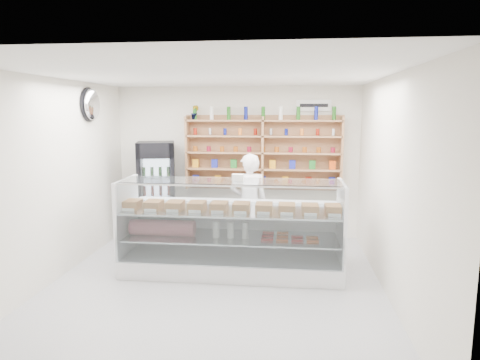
# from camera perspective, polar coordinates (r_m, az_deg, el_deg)

# --- Properties ---
(room) EXTENTS (5.00, 5.00, 5.00)m
(room) POSITION_cam_1_polar(r_m,az_deg,el_deg) (5.57, -3.53, -0.60)
(room) COLOR #B0AFB4
(room) RESTS_ON ground
(display_counter) EXTENTS (3.17, 0.95, 1.38)m
(display_counter) POSITION_cam_1_polar(r_m,az_deg,el_deg) (6.31, -1.17, -9.04)
(display_counter) COLOR white
(display_counter) RESTS_ON floor
(shop_worker) EXTENTS (0.67, 0.50, 1.67)m
(shop_worker) POSITION_cam_1_polar(r_m,az_deg,el_deg) (7.06, 1.22, -3.18)
(shop_worker) COLOR white
(shop_worker) RESTS_ON floor
(drinks_cooler) EXTENTS (0.79, 0.77, 1.81)m
(drinks_cooler) POSITION_cam_1_polar(r_m,az_deg,el_deg) (7.89, -11.04, -1.52)
(drinks_cooler) COLOR black
(drinks_cooler) RESTS_ON floor
(wall_shelving) EXTENTS (2.84, 0.28, 1.33)m
(wall_shelving) POSITION_cam_1_polar(r_m,az_deg,el_deg) (7.80, 3.07, 3.61)
(wall_shelving) COLOR #A2774C
(wall_shelving) RESTS_ON back_wall
(potted_plant) EXTENTS (0.15, 0.12, 0.26)m
(potted_plant) POSITION_cam_1_polar(r_m,az_deg,el_deg) (7.94, -6.04, 8.95)
(potted_plant) COLOR #1E6626
(potted_plant) RESTS_ON wall_shelving
(security_mirror) EXTENTS (0.15, 0.50, 0.50)m
(security_mirror) POSITION_cam_1_polar(r_m,az_deg,el_deg) (7.31, -19.13, 9.48)
(security_mirror) COLOR silver
(security_mirror) RESTS_ON left_wall
(wall_sign) EXTENTS (0.62, 0.03, 0.20)m
(wall_sign) POSITION_cam_1_polar(r_m,az_deg,el_deg) (7.89, 9.81, 9.77)
(wall_sign) COLOR white
(wall_sign) RESTS_ON back_wall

